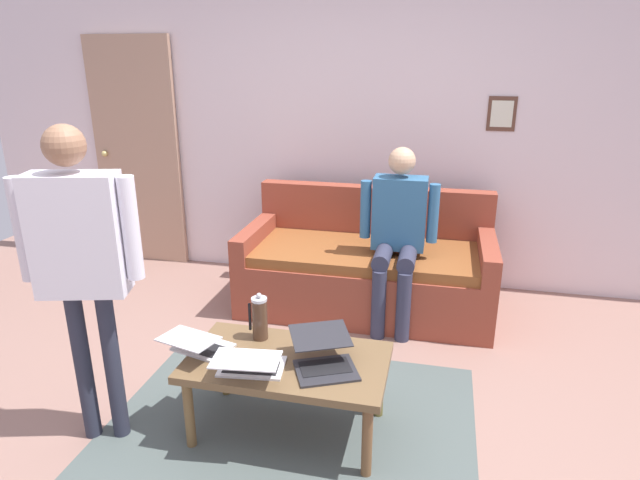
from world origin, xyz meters
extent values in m
plane|color=#906A5E|center=(0.00, 0.00, 0.00)|extent=(7.68, 7.68, 0.00)
cube|color=#4A5553|center=(-0.02, 0.12, 0.00)|extent=(1.93, 1.79, 0.01)
cube|color=silver|center=(0.00, -2.20, 1.35)|extent=(7.04, 0.10, 2.70)
cube|color=brown|center=(-1.12, -2.15, 1.45)|extent=(0.21, 0.02, 0.26)
cube|color=beige|center=(-1.12, -2.14, 1.45)|extent=(0.16, 0.00, 0.20)
cube|color=tan|center=(2.02, -2.11, 1.02)|extent=(0.82, 0.05, 2.05)
sphere|color=tan|center=(2.34, -2.07, 1.02)|extent=(0.06, 0.06, 0.06)
cube|color=brown|center=(-0.19, -1.53, 0.21)|extent=(1.88, 0.90, 0.42)
cube|color=brown|center=(-0.19, -1.51, 0.46)|extent=(1.64, 0.82, 0.08)
cube|color=brown|center=(-0.19, -1.91, 0.65)|extent=(1.88, 0.14, 0.46)
cube|color=brown|center=(-1.07, -1.53, 0.52)|extent=(0.12, 0.90, 0.20)
cube|color=brown|center=(0.69, -1.53, 0.52)|extent=(0.12, 0.90, 0.20)
cube|color=brown|center=(-0.02, 0.02, 0.41)|extent=(1.01, 0.58, 0.04)
cylinder|color=brown|center=(-0.46, 0.25, 0.19)|extent=(0.05, 0.05, 0.39)
cylinder|color=brown|center=(0.43, 0.25, 0.19)|extent=(0.05, 0.05, 0.39)
cylinder|color=brown|center=(-0.46, -0.20, 0.19)|extent=(0.05, 0.05, 0.39)
cylinder|color=brown|center=(0.43, -0.20, 0.19)|extent=(0.05, 0.05, 0.39)
cube|color=silver|center=(0.13, 0.14, 0.44)|extent=(0.34, 0.25, 0.01)
cube|color=black|center=(0.12, 0.16, 0.44)|extent=(0.28, 0.16, 0.00)
cube|color=silver|center=(0.11, 0.25, 0.54)|extent=(0.34, 0.23, 0.01)
cube|color=silver|center=(0.11, 0.25, 0.54)|extent=(0.30, 0.21, 0.01)
cube|color=#28282D|center=(-0.23, 0.09, 0.44)|extent=(0.36, 0.34, 0.01)
cube|color=black|center=(-0.22, 0.08, 0.44)|extent=(0.28, 0.23, 0.00)
cube|color=#28282D|center=(-0.18, -0.03, 0.55)|extent=(0.36, 0.32, 0.04)
cube|color=white|center=(-0.18, -0.03, 0.55)|extent=(0.32, 0.29, 0.03)
cube|color=silver|center=(0.44, 0.02, 0.44)|extent=(0.32, 0.26, 0.01)
cube|color=black|center=(0.44, 0.04, 0.44)|extent=(0.26, 0.18, 0.00)
cube|color=silver|center=(0.46, 0.12, 0.54)|extent=(0.32, 0.25, 0.01)
cube|color=#1A202F|center=(0.46, 0.12, 0.54)|extent=(0.29, 0.23, 0.01)
cylinder|color=#4C3323|center=(0.18, -0.14, 0.54)|extent=(0.08, 0.08, 0.22)
cylinder|color=#B7B7BC|center=(0.18, -0.14, 0.66)|extent=(0.08, 0.08, 0.02)
sphere|color=#B2B2B7|center=(0.18, -0.14, 0.68)|extent=(0.03, 0.03, 0.03)
cube|color=black|center=(0.24, -0.14, 0.55)|extent=(0.01, 0.01, 0.15)
cylinder|color=#292B3A|center=(0.96, 0.29, 0.40)|extent=(0.08, 0.08, 0.81)
cylinder|color=#292B3A|center=(0.82, 0.25, 0.40)|extent=(0.08, 0.08, 0.81)
cube|color=silver|center=(0.89, 0.27, 1.10)|extent=(0.44, 0.28, 0.57)
cylinder|color=silver|center=(1.13, 0.33, 1.12)|extent=(0.10, 0.10, 0.49)
cylinder|color=silver|center=(0.66, 0.21, 1.12)|extent=(0.10, 0.10, 0.49)
sphere|color=#90654B|center=(0.89, 0.27, 1.51)|extent=(0.19, 0.19, 0.19)
cylinder|color=#313247|center=(-0.52, -1.07, 0.25)|extent=(0.10, 0.10, 0.50)
cylinder|color=#313247|center=(-0.35, -1.07, 0.25)|extent=(0.10, 0.10, 0.50)
cylinder|color=#313247|center=(-0.52, -1.25, 0.55)|extent=(0.12, 0.40, 0.12)
cylinder|color=#313247|center=(-0.35, -1.25, 0.55)|extent=(0.12, 0.40, 0.12)
cube|color=#30618C|center=(-0.43, -1.43, 0.81)|extent=(0.37, 0.20, 0.52)
cylinder|color=#30618C|center=(-0.67, -1.38, 0.84)|extent=(0.08, 0.08, 0.42)
cylinder|color=#30618C|center=(-0.20, -1.38, 0.84)|extent=(0.08, 0.08, 0.42)
sphere|color=tan|center=(-0.43, -1.43, 1.19)|extent=(0.19, 0.19, 0.19)
camera|label=1|loc=(-0.71, 2.28, 1.87)|focal=30.14mm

